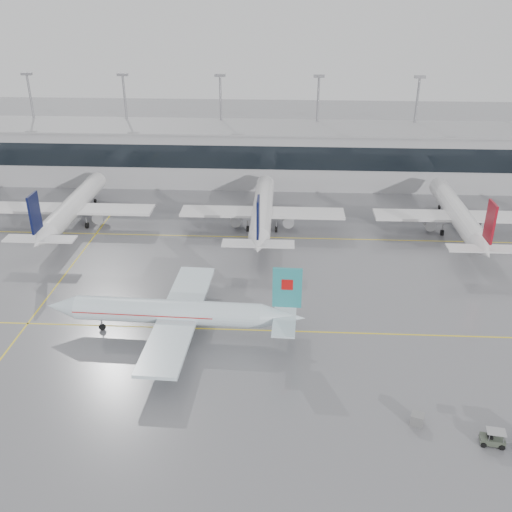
{
  "coord_description": "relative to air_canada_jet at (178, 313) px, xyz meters",
  "views": [
    {
      "loc": [
        3.97,
        -62.93,
        41.42
      ],
      "look_at": [
        0.0,
        12.0,
        5.0
      ],
      "focal_mm": 40.0,
      "sensor_mm": 36.0,
      "label": 1
    }
  ],
  "objects": [
    {
      "name": "terminal_roof",
      "position": [
        9.25,
        63.41,
        9.0
      ],
      "size": [
        182.0,
        16.0,
        0.4
      ],
      "primitive_type": "cube",
      "color": "gray",
      "rests_on": "ground"
    },
    {
      "name": "light_masts",
      "position": [
        9.25,
        69.41,
        10.15
      ],
      "size": [
        156.4,
        1.0,
        22.6
      ],
      "color": "gray",
      "rests_on": "ground"
    },
    {
      "name": "gse_unit",
      "position": [
        27.41,
        -15.26,
        -2.56
      ],
      "size": [
        1.62,
        1.56,
        1.29
      ],
      "primitive_type": "cube",
      "rotation": [
        0.0,
        0.0,
        -0.34
      ],
      "color": "slate",
      "rests_on": "ground"
    },
    {
      "name": "taxi_line_north",
      "position": [
        9.25,
        31.41,
        -3.19
      ],
      "size": [
        120.0,
        0.25,
        0.01
      ],
      "primitive_type": "cube",
      "color": "yellow",
      "rests_on": "ground"
    },
    {
      "name": "taxi_line_cross",
      "position": [
        -20.75,
        16.41,
        -3.19
      ],
      "size": [
        0.25,
        60.0,
        0.01
      ],
      "primitive_type": "cube",
      "color": "yellow",
      "rests_on": "ground"
    },
    {
      "name": "parked_jet_d",
      "position": [
        44.25,
        35.1,
        0.51
      ],
      "size": [
        29.64,
        36.96,
        11.72
      ],
      "rotation": [
        0.0,
        0.0,
        1.57
      ],
      "color": "silver",
      "rests_on": "ground"
    },
    {
      "name": "baggage_tug",
      "position": [
        34.27,
        -17.71,
        -2.61
      ],
      "size": [
        3.52,
        1.75,
        1.67
      ],
      "rotation": [
        0.0,
        0.0,
        -0.14
      ],
      "color": "#3C4437",
      "rests_on": "ground"
    },
    {
      "name": "terminal",
      "position": [
        9.25,
        63.41,
        2.8
      ],
      "size": [
        180.0,
        15.0,
        12.0
      ],
      "primitive_type": "cube",
      "color": "#98989C",
      "rests_on": "ground"
    },
    {
      "name": "ground",
      "position": [
        9.25,
        1.41,
        -3.2
      ],
      "size": [
        320.0,
        320.0,
        0.0
      ],
      "primitive_type": "plane",
      "color": "slate",
      "rests_on": "ground"
    },
    {
      "name": "taxi_line_main",
      "position": [
        9.25,
        1.41,
        -3.19
      ],
      "size": [
        120.0,
        0.25,
        0.01
      ],
      "primitive_type": "cube",
      "color": "yellow",
      "rests_on": "ground"
    },
    {
      "name": "parked_jet_c",
      "position": [
        9.25,
        35.1,
        0.51
      ],
      "size": [
        29.64,
        36.96,
        11.72
      ],
      "rotation": [
        0.0,
        0.0,
        1.57
      ],
      "color": "silver",
      "rests_on": "ground"
    },
    {
      "name": "terminal_glass",
      "position": [
        9.25,
        55.86,
        4.3
      ],
      "size": [
        180.0,
        0.2,
        5.0
      ],
      "primitive_type": "cube",
      "color": "black",
      "rests_on": "ground"
    },
    {
      "name": "parked_jet_b",
      "position": [
        -25.75,
        35.1,
        0.51
      ],
      "size": [
        29.64,
        36.96,
        11.72
      ],
      "rotation": [
        0.0,
        0.0,
        1.57
      ],
      "color": "silver",
      "rests_on": "ground"
    },
    {
      "name": "air_canada_jet",
      "position": [
        0.0,
        0.0,
        0.0
      ],
      "size": [
        33.57,
        26.04,
        10.22
      ],
      "rotation": [
        0.0,
        0.0,
        3.1
      ],
      "color": "silver",
      "rests_on": "ground"
    }
  ]
}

